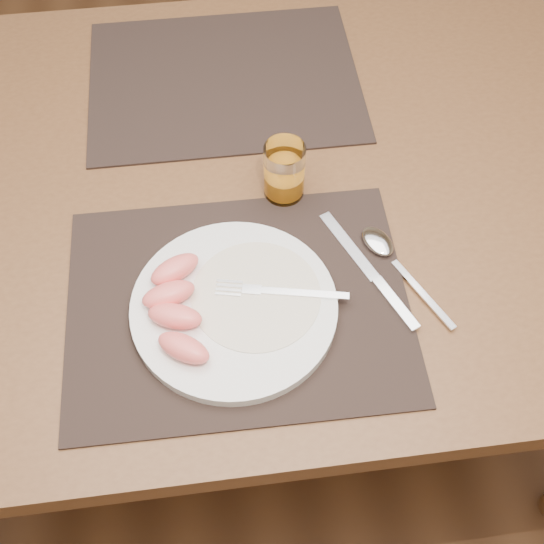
{
  "coord_description": "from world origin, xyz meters",
  "views": [
    {
      "loc": [
        -0.04,
        -0.69,
        1.53
      ],
      "look_at": [
        0.02,
        -0.19,
        0.77
      ],
      "focal_mm": 45.0,
      "sensor_mm": 36.0,
      "label": 1
    }
  ],
  "objects": [
    {
      "name": "knife",
      "position": [
        0.16,
        -0.21,
        0.76
      ],
      "size": [
        0.1,
        0.21,
        0.01
      ],
      "color": "silver",
      "rests_on": "placemat_near"
    },
    {
      "name": "table",
      "position": [
        0.0,
        0.0,
        0.67
      ],
      "size": [
        1.4,
        0.9,
        0.75
      ],
      "color": "brown",
      "rests_on": "ground"
    },
    {
      "name": "juice_glass",
      "position": [
        0.06,
        -0.04,
        0.79
      ],
      "size": [
        0.06,
        0.06,
        0.09
      ],
      "color": "white",
      "rests_on": "placemat_near"
    },
    {
      "name": "fork",
      "position": [
        0.02,
        -0.22,
        0.77
      ],
      "size": [
        0.17,
        0.05,
        0.0
      ],
      "color": "silver",
      "rests_on": "plate"
    },
    {
      "name": "plate",
      "position": [
        -0.03,
        -0.23,
        0.76
      ],
      "size": [
        0.27,
        0.27,
        0.02
      ],
      "primitive_type": "cylinder",
      "color": "white",
      "rests_on": "placemat_near"
    },
    {
      "name": "grapefruit_wedges",
      "position": [
        -0.11,
        -0.23,
        0.78
      ],
      "size": [
        0.09,
        0.18,
        0.03
      ],
      "color": "#FF7468",
      "rests_on": "plate"
    },
    {
      "name": "placemat_near",
      "position": [
        -0.03,
        -0.22,
        0.75
      ],
      "size": [
        0.46,
        0.36,
        0.0
      ],
      "primitive_type": "cube",
      "rotation": [
        0.0,
        0.0,
        -0.01
      ],
      "color": "black",
      "rests_on": "table"
    },
    {
      "name": "ground",
      "position": [
        0.0,
        0.0,
        0.0
      ],
      "size": [
        5.0,
        5.0,
        0.0
      ],
      "primitive_type": "plane",
      "color": "#55341D",
      "rests_on": "ground"
    },
    {
      "name": "placemat_far",
      "position": [
        -0.01,
        0.22,
        0.75
      ],
      "size": [
        0.45,
        0.35,
        0.0
      ],
      "primitive_type": "cube",
      "rotation": [
        0.0,
        0.0,
        -0.01
      ],
      "color": "black",
      "rests_on": "table"
    },
    {
      "name": "spoon",
      "position": [
        0.18,
        -0.16,
        0.76
      ],
      "size": [
        0.1,
        0.18,
        0.01
      ],
      "color": "silver",
      "rests_on": "placemat_near"
    },
    {
      "name": "plate_dressing",
      "position": [
        -0.0,
        -0.22,
        0.77
      ],
      "size": [
        0.17,
        0.17,
        0.0
      ],
      "color": "white",
      "rests_on": "plate"
    }
  ]
}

